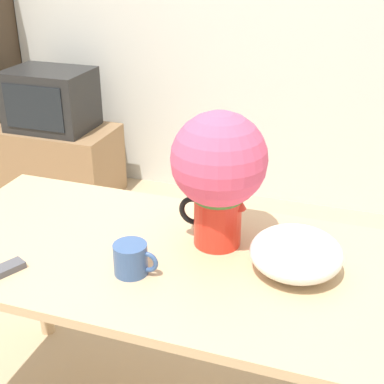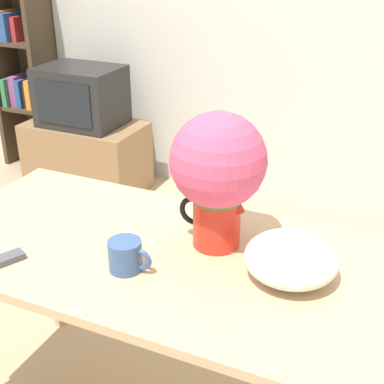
{
  "view_description": "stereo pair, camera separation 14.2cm",
  "coord_description": "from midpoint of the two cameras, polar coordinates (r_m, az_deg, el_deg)",
  "views": [
    {
      "loc": [
        0.81,
        -1.38,
        1.64
      ],
      "look_at": [
        0.33,
        0.02,
        0.91
      ],
      "focal_mm": 50.0,
      "sensor_mm": 36.0,
      "label": 1
    },
    {
      "loc": [
        0.94,
        -1.33,
        1.64
      ],
      "look_at": [
        0.33,
        0.02,
        0.91
      ],
      "focal_mm": 50.0,
      "sensor_mm": 36.0,
      "label": 2
    }
  ],
  "objects": [
    {
      "name": "tv_set",
      "position": [
        3.62,
        -10.62,
        10.01
      ],
      "size": [
        0.52,
        0.4,
        0.38
      ],
      "color": "black",
      "rests_on": "tv_stand"
    },
    {
      "name": "coffee_mug",
      "position": [
        1.55,
        -4.44,
        -6.85
      ],
      "size": [
        0.13,
        0.1,
        0.09
      ],
      "color": "#385689",
      "rests_on": "table"
    },
    {
      "name": "bookshelf",
      "position": [
        4.18,
        -16.69,
        14.15
      ],
      "size": [
        0.4,
        0.29,
        1.62
      ],
      "color": "#423323",
      "rests_on": "ground_plane"
    },
    {
      "name": "ground_plane",
      "position": [
        2.3,
        -6.39,
        -19.64
      ],
      "size": [
        12.0,
        12.0,
        0.0
      ],
      "primitive_type": "plane",
      "color": "tan"
    },
    {
      "name": "white_bowl",
      "position": [
        1.55,
        13.14,
        -6.97
      ],
      "size": [
        0.27,
        0.27,
        0.13
      ],
      "color": "white",
      "rests_on": "table"
    },
    {
      "name": "table",
      "position": [
        1.73,
        -1.73,
        -9.16
      ],
      "size": [
        1.47,
        0.74,
        0.75
      ],
      "color": "tan",
      "rests_on": "ground_plane"
    },
    {
      "name": "tv_stand",
      "position": [
        3.76,
        -10.07,
        3.71
      ],
      "size": [
        0.79,
        0.46,
        0.48
      ],
      "color": "#8E6B47",
      "rests_on": "ground_plane"
    },
    {
      "name": "flower_vase",
      "position": [
        1.59,
        5.34,
        2.18
      ],
      "size": [
        0.29,
        0.29,
        0.43
      ],
      "color": "red",
      "rests_on": "table"
    }
  ]
}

